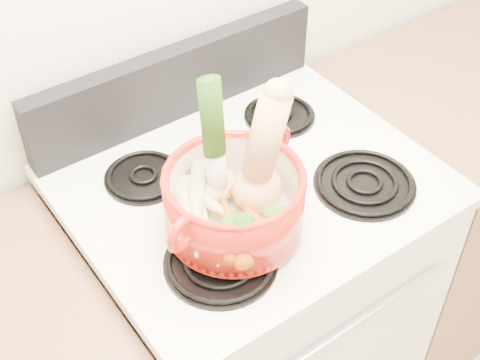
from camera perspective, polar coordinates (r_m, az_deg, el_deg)
stove_body at (r=1.84m, az=0.75°, el=-11.18°), size 0.76×0.65×0.92m
cooktop at (r=1.48m, az=0.92°, el=-0.39°), size 0.78×0.67×0.03m
control_backsplash at (r=1.61m, az=-5.43°, el=8.32°), size 0.76×0.05×0.18m
oven_handle at (r=1.44m, az=9.10°, el=-12.54°), size 0.60×0.02×0.02m
burner_front_left at (r=1.30m, az=-1.66°, el=-6.94°), size 0.22×0.22×0.02m
burner_front_right at (r=1.48m, az=10.59°, el=-0.22°), size 0.22×0.22×0.02m
burner_back_left at (r=1.48m, az=-8.23°, el=0.37°), size 0.17×0.17×0.02m
burner_back_right at (r=1.64m, az=3.40°, el=5.63°), size 0.17×0.17×0.02m
dutch_oven at (r=1.30m, az=-0.51°, el=-1.86°), size 0.35×0.35×0.14m
pot_handle_left at (r=1.18m, az=-4.95°, el=-4.59°), size 0.08×0.04×0.08m
pot_handle_right at (r=1.36m, az=3.30°, el=3.26°), size 0.08×0.04×0.08m
squash at (r=1.26m, az=1.54°, el=2.03°), size 0.18×0.12×0.28m
leek at (r=1.26m, az=-2.08°, el=3.12°), size 0.06×0.09×0.30m
ginger at (r=1.35m, az=-2.10°, el=-0.81°), size 0.10×0.07×0.05m
parsnip_0 at (r=1.29m, az=-3.17°, el=-3.48°), size 0.10×0.21×0.06m
parsnip_1 at (r=1.29m, az=-3.95°, el=-3.14°), size 0.08×0.21×0.06m
parsnip_2 at (r=1.31m, az=-2.50°, el=-1.96°), size 0.09×0.18×0.05m
parsnip_3 at (r=1.27m, az=-3.74°, el=-3.19°), size 0.13×0.17×0.05m
parsnip_4 at (r=1.29m, az=-3.70°, el=-2.04°), size 0.15×0.18×0.06m
carrot_0 at (r=1.28m, az=0.19°, el=-4.18°), size 0.07×0.16×0.04m
carrot_1 at (r=1.27m, az=-0.60°, el=-4.39°), size 0.09×0.17×0.05m
carrot_2 at (r=1.29m, az=0.95°, el=-3.04°), size 0.04×0.17×0.04m
carrot_3 at (r=1.25m, az=-0.65°, el=-4.80°), size 0.10×0.11×0.04m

